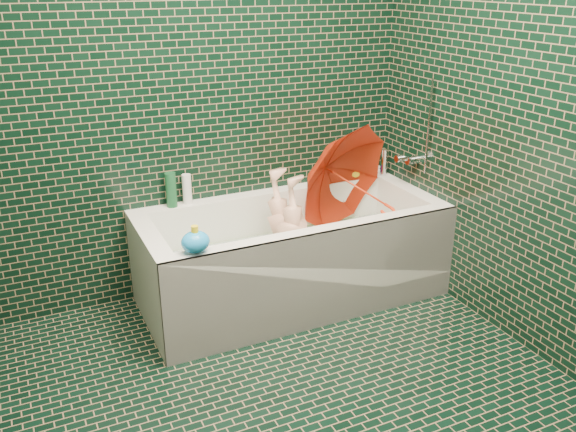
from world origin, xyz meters
name	(u,v)px	position (x,y,z in m)	size (l,w,h in m)	color
floor	(301,427)	(0.00, 0.00, 0.00)	(2.80, 2.80, 0.00)	black
wall_back	(186,77)	(0.00, 1.40, 1.25)	(2.80, 2.80, 0.00)	black
wall_right	(575,104)	(1.30, 0.00, 1.25)	(2.80, 2.80, 0.00)	black
bathtub	(293,265)	(0.45, 1.01, 0.21)	(1.70, 0.75, 0.55)	white
bath_mat	(292,272)	(0.45, 1.02, 0.16)	(1.35, 0.47, 0.01)	#4ED029
water	(292,249)	(0.45, 1.02, 0.30)	(1.48, 0.53, 0.00)	silver
faucet	(416,153)	(1.26, 1.02, 0.77)	(0.18, 0.19, 0.55)	silver
child	(292,250)	(0.44, 1.00, 0.31)	(0.33, 0.22, 0.92)	tan
umbrella	(358,188)	(0.89, 1.04, 0.60)	(0.66, 0.66, 0.58)	red
soap_bottle_a	(383,174)	(1.25, 1.33, 0.55)	(0.09, 0.09, 0.24)	white
soap_bottle_b	(371,177)	(1.15, 1.31, 0.55)	(0.08, 0.08, 0.17)	#551E72
soap_bottle_c	(369,175)	(1.16, 1.35, 0.55)	(0.13, 0.13, 0.17)	#154B29
bottle_right_tall	(356,162)	(1.06, 1.37, 0.65)	(0.06, 0.06, 0.19)	#154B29
bottle_right_pump	(384,162)	(1.25, 1.32, 0.63)	(0.05, 0.05, 0.17)	silver
bottle_left_tall	(171,190)	(-0.14, 1.34, 0.65)	(0.06, 0.06, 0.20)	#154B29
bottle_left_short	(187,189)	(-0.05, 1.35, 0.64)	(0.05, 0.05, 0.17)	white
rubber_duck	(356,173)	(1.05, 1.33, 0.59)	(0.10, 0.07, 0.08)	yellow
bath_toy	(195,242)	(-0.20, 0.70, 0.61)	(0.17, 0.16, 0.13)	#1B91F5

